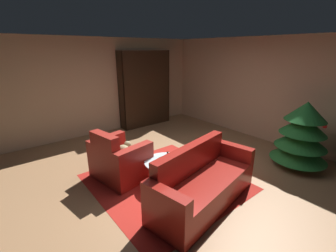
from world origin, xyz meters
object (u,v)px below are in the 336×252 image
Objects in this scene: book_stack_on_table at (165,160)px; decorated_tree at (302,135)px; bottle_on_table at (168,161)px; armchair_red at (119,161)px; coffee_table at (166,163)px; bookshelf_unit at (148,90)px; couch_red at (203,184)px.

book_stack_on_table is 2.77m from decorated_tree.
book_stack_on_table is 0.19m from bottle_on_table.
decorated_tree reaches higher than armchair_red.
book_stack_on_table is (0.69, 0.52, 0.12)m from armchair_red.
armchair_red is 4.73× the size of book_stack_on_table.
decorated_tree reaches higher than coffee_table.
bookshelf_unit is at bearing 136.28° from armchair_red.
decorated_tree reaches higher than bottle_on_table.
coffee_table is at bearing 109.98° from book_stack_on_table.
bottle_on_table is (3.20, -1.79, -0.56)m from bookshelf_unit.
couch_red is 0.79m from book_stack_on_table.
coffee_table is at bearing -172.21° from couch_red.
armchair_red is 3.56m from decorated_tree.
coffee_table is (3.03, -1.69, -0.70)m from bookshelf_unit.
coffee_table is (-0.78, -0.11, 0.07)m from couch_red.
book_stack_on_table is 0.82× the size of bottle_on_table.
bookshelf_unit is 9.79× the size of book_stack_on_table.
decorated_tree is at bearing 80.15° from couch_red.
coffee_table is at bearing -115.72° from decorated_tree.
bookshelf_unit reaches higher than armchair_red.
couch_red is 0.67m from bottle_on_table.
armchair_red reaches higher than coffee_table.
decorated_tree reaches higher than book_stack_on_table.
couch_red reaches higher than coffee_table.
coffee_table is 2.75m from decorated_tree.
coffee_table is at bearing -29.18° from bookshelf_unit.
bookshelf_unit is at bearing 157.40° from couch_red.
armchair_red is 0.52× the size of couch_red.
couch_red is (1.45, 0.66, -0.03)m from armchair_red.
bookshelf_unit is at bearing 150.79° from bottle_on_table.
bookshelf_unit reaches higher than bottle_on_table.
couch_red is at bearing 10.49° from book_stack_on_table.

